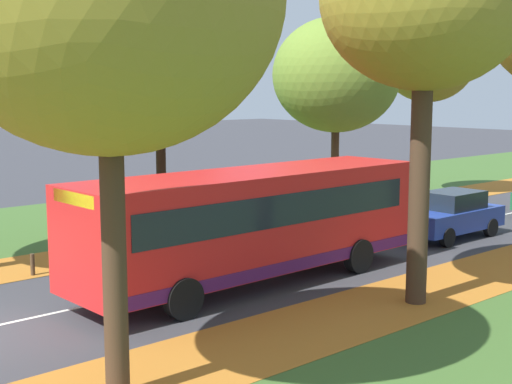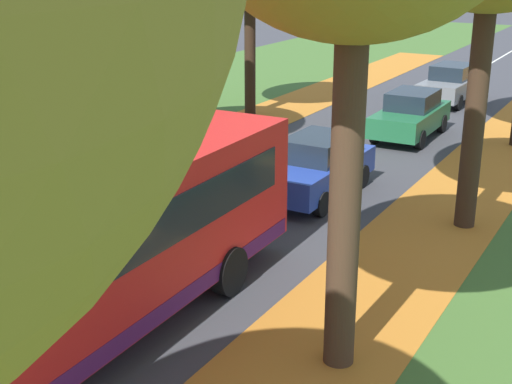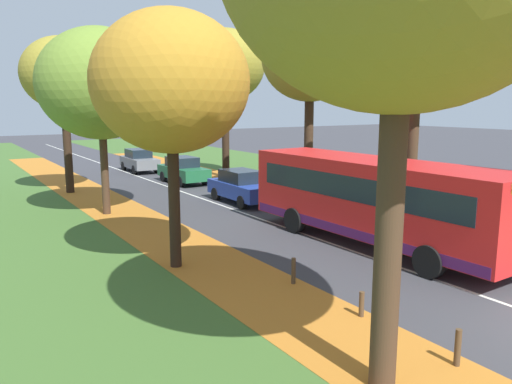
% 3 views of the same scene
% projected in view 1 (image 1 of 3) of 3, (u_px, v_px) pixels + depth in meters
% --- Properties ---
extents(grass_verge_left, '(12.00, 90.00, 0.01)m').
position_uv_depth(grass_verge_left, '(310.00, 195.00, 34.78)').
color(grass_verge_left, '#3D6028').
rests_on(grass_verge_left, ground).
extents(leaf_litter_left, '(2.80, 60.00, 0.00)m').
position_uv_depth(leaf_litter_left, '(286.00, 223.00, 27.44)').
color(leaf_litter_left, '#B26B23').
rests_on(leaf_litter_left, grass_verge_left).
extents(leaf_litter_right, '(2.80, 60.00, 0.00)m').
position_uv_depth(leaf_litter_right, '(505.00, 267.00, 20.60)').
color(leaf_litter_right, '#B26B23').
rests_on(leaf_litter_right, grass_verge_right).
extents(road_centre_line, '(0.12, 80.00, 0.01)m').
position_uv_depth(road_centre_line, '(477.00, 220.00, 27.94)').
color(road_centre_line, silver).
rests_on(road_centre_line, ground).
extents(tree_left_near, '(4.52, 4.52, 7.50)m').
position_uv_depth(tree_left_near, '(159.00, 79.00, 24.16)').
color(tree_left_near, black).
rests_on(tree_left_near, ground).
extents(tree_left_mid, '(5.28, 5.28, 8.07)m').
position_uv_depth(tree_left_mid, '(336.00, 75.00, 29.33)').
color(tree_left_mid, '#422D1E').
rests_on(tree_left_mid, ground).
extents(tree_left_far, '(4.33, 4.33, 8.39)m').
position_uv_depth(tree_left_far, '(429.00, 62.00, 33.56)').
color(tree_left_far, black).
rests_on(tree_left_far, ground).
extents(bollard_third, '(0.12, 0.12, 0.61)m').
position_uv_depth(bollard_third, '(33.00, 265.00, 19.62)').
color(bollard_third, '#4C3823').
rests_on(bollard_third, ground).
extents(bollard_fourth, '(0.12, 0.12, 0.73)m').
position_uv_depth(bollard_fourth, '(114.00, 249.00, 21.30)').
color(bollard_fourth, '#4C3823').
rests_on(bollard_fourth, ground).
extents(bus, '(2.81, 10.45, 2.98)m').
position_uv_depth(bus, '(254.00, 220.00, 18.68)').
color(bus, red).
rests_on(bus, ground).
extents(car_blue_lead, '(1.81, 4.22, 1.62)m').
position_uv_depth(car_blue_lead, '(451.00, 215.00, 24.57)').
color(car_blue_lead, '#233D9E').
rests_on(car_blue_lead, ground).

